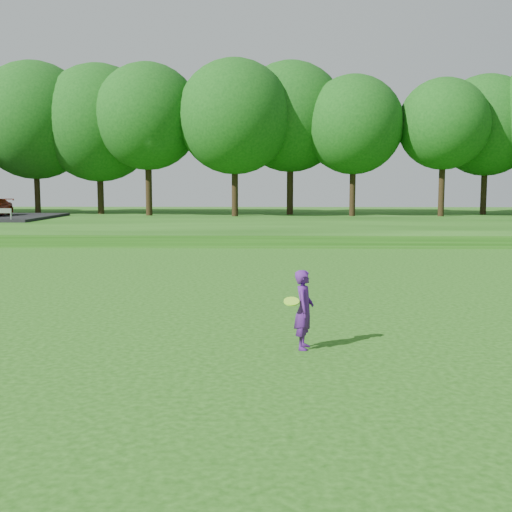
{
  "coord_description": "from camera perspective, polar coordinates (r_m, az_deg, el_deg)",
  "views": [
    {
      "loc": [
        3.47,
        -11.33,
        3.13
      ],
      "look_at": [
        3.09,
        4.54,
        1.3
      ],
      "focal_mm": 45.0,
      "sensor_mm": 36.0,
      "label": 1
    }
  ],
  "objects": [
    {
      "name": "walking_path",
      "position": [
        31.67,
        -4.92,
        0.93
      ],
      "size": [
        130.0,
        1.6,
        0.04
      ],
      "primitive_type": "cube",
      "color": "gray",
      "rests_on": "ground"
    },
    {
      "name": "ground",
      "position": [
        12.26,
        -15.29,
        -8.46
      ],
      "size": [
        140.0,
        140.0,
        0.0
      ],
      "primitive_type": "plane",
      "color": "#18460D",
      "rests_on": "ground"
    },
    {
      "name": "woman",
      "position": [
        12.12,
        4.28,
        -4.76
      ],
      "size": [
        0.61,
        0.6,
        1.5
      ],
      "color": "#4E1A77",
      "rests_on": "ground"
    },
    {
      "name": "berm",
      "position": [
        45.55,
        -2.99,
        3.02
      ],
      "size": [
        130.0,
        30.0,
        0.6
      ],
      "primitive_type": "cube",
      "color": "#18460D",
      "rests_on": "ground"
    },
    {
      "name": "treeline",
      "position": [
        49.7,
        -2.69,
        12.32
      ],
      "size": [
        104.0,
        7.0,
        15.0
      ],
      "primitive_type": null,
      "color": "#104510",
      "rests_on": "berm"
    }
  ]
}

